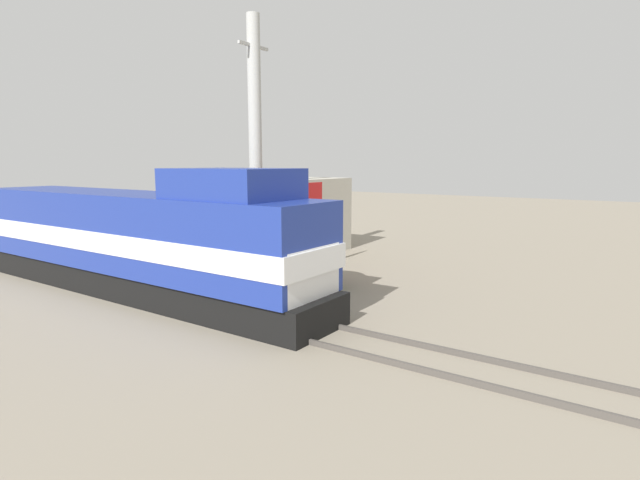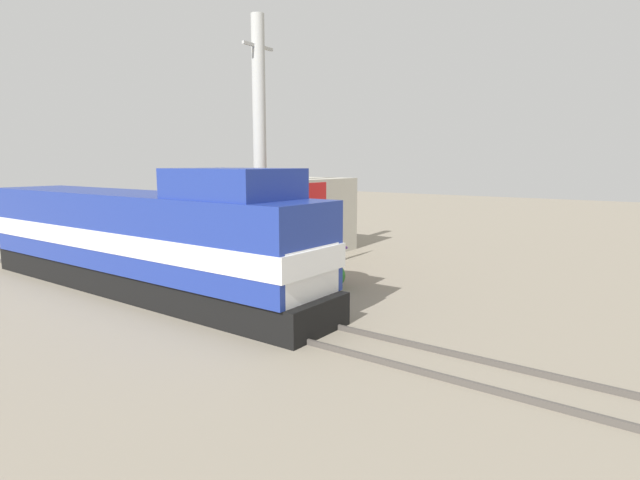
{
  "view_description": "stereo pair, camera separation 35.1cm",
  "coord_description": "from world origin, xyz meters",
  "px_view_note": "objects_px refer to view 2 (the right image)",
  "views": [
    {
      "loc": [
        -10.77,
        -12.38,
        4.68
      ],
      "look_at": [
        1.2,
        -4.12,
        2.42
      ],
      "focal_mm": 28.0,
      "sensor_mm": 36.0,
      "label": 1
    },
    {
      "loc": [
        -10.56,
        -12.67,
        4.68
      ],
      "look_at": [
        1.2,
        -4.12,
        2.42
      ],
      "focal_mm": 28.0,
      "sensor_mm": 36.0,
      "label": 2
    }
  ],
  "objects_px": {
    "locomotive": "(145,240)",
    "person_bystander": "(253,258)",
    "vendor_umbrella": "(320,241)",
    "utility_pole": "(260,144)",
    "billboard_sign": "(311,204)",
    "bicycle": "(268,268)"
  },
  "relations": [
    {
      "from": "vendor_umbrella",
      "to": "billboard_sign",
      "type": "relative_size",
      "value": 0.54
    },
    {
      "from": "billboard_sign",
      "to": "vendor_umbrella",
      "type": "bearing_deg",
      "value": -135.7
    },
    {
      "from": "billboard_sign",
      "to": "bicycle",
      "type": "distance_m",
      "value": 3.29
    },
    {
      "from": "billboard_sign",
      "to": "person_bystander",
      "type": "relative_size",
      "value": 2.09
    },
    {
      "from": "locomotive",
      "to": "person_bystander",
      "type": "height_order",
      "value": "locomotive"
    },
    {
      "from": "utility_pole",
      "to": "billboard_sign",
      "type": "distance_m",
      "value": 3.51
    },
    {
      "from": "locomotive",
      "to": "utility_pole",
      "type": "relative_size",
      "value": 1.54
    },
    {
      "from": "person_bystander",
      "to": "locomotive",
      "type": "bearing_deg",
      "value": 147.83
    },
    {
      "from": "locomotive",
      "to": "person_bystander",
      "type": "xyz_separation_m",
      "value": [
        3.35,
        -2.11,
        -0.94
      ]
    },
    {
      "from": "locomotive",
      "to": "bicycle",
      "type": "xyz_separation_m",
      "value": [
        4.54,
        -1.8,
        -1.57
      ]
    },
    {
      "from": "locomotive",
      "to": "bicycle",
      "type": "height_order",
      "value": "locomotive"
    },
    {
      "from": "vendor_umbrella",
      "to": "person_bystander",
      "type": "xyz_separation_m",
      "value": [
        -1.23,
        2.35,
        -0.72
      ]
    },
    {
      "from": "vendor_umbrella",
      "to": "person_bystander",
      "type": "bearing_deg",
      "value": 117.69
    },
    {
      "from": "locomotive",
      "to": "person_bystander",
      "type": "bearing_deg",
      "value": -32.17
    },
    {
      "from": "vendor_umbrella",
      "to": "utility_pole",
      "type": "bearing_deg",
      "value": 73.64
    },
    {
      "from": "utility_pole",
      "to": "vendor_umbrella",
      "type": "relative_size",
      "value": 5.21
    },
    {
      "from": "utility_pole",
      "to": "person_bystander",
      "type": "height_order",
      "value": "utility_pole"
    },
    {
      "from": "locomotive",
      "to": "vendor_umbrella",
      "type": "height_order",
      "value": "locomotive"
    },
    {
      "from": "utility_pole",
      "to": "billboard_sign",
      "type": "bearing_deg",
      "value": -73.96
    },
    {
      "from": "utility_pole",
      "to": "bicycle",
      "type": "distance_m",
      "value": 5.46
    },
    {
      "from": "vendor_umbrella",
      "to": "billboard_sign",
      "type": "bearing_deg",
      "value": 44.3
    },
    {
      "from": "utility_pole",
      "to": "billboard_sign",
      "type": "xyz_separation_m",
      "value": [
        0.67,
        -2.32,
        -2.55
      ]
    }
  ]
}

